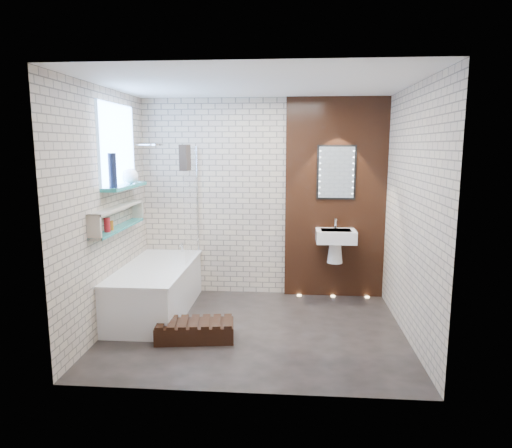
# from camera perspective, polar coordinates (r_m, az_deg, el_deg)

# --- Properties ---
(ground) EXTENTS (3.20, 3.20, 0.00)m
(ground) POSITION_cam_1_polar(r_m,az_deg,el_deg) (5.14, -0.13, -13.02)
(ground) COLOR black
(ground) RESTS_ON ground
(room_shell) EXTENTS (3.24, 3.20, 2.60)m
(room_shell) POSITION_cam_1_polar(r_m,az_deg,el_deg) (4.79, -0.14, 1.47)
(room_shell) COLOR #C1B199
(room_shell) RESTS_ON ground
(walnut_panel) EXTENTS (1.30, 0.06, 2.60)m
(walnut_panel) POSITION_cam_1_polar(r_m,az_deg,el_deg) (6.06, 9.84, 3.06)
(walnut_panel) COLOR black
(walnut_panel) RESTS_ON ground
(clerestory_window) EXTENTS (0.18, 1.00, 0.94)m
(clerestory_window) POSITION_cam_1_polar(r_m,az_deg,el_deg) (5.44, -16.72, 8.40)
(clerestory_window) COLOR #7FADE0
(clerestory_window) RESTS_ON room_shell
(display_niche) EXTENTS (0.14, 1.30, 0.26)m
(display_niche) POSITION_cam_1_polar(r_m,az_deg,el_deg) (5.30, -16.73, 0.75)
(display_niche) COLOR teal
(display_niche) RESTS_ON room_shell
(bathtub) EXTENTS (0.79, 1.74, 0.70)m
(bathtub) POSITION_cam_1_polar(r_m,az_deg,el_deg) (5.68, -12.29, -7.89)
(bathtub) COLOR white
(bathtub) RESTS_ON ground
(bath_screen) EXTENTS (0.01, 0.78, 1.40)m
(bath_screen) POSITION_cam_1_polar(r_m,az_deg,el_deg) (5.80, -8.03, 2.61)
(bath_screen) COLOR white
(bath_screen) RESTS_ON bathtub
(towel) EXTENTS (0.09, 0.23, 0.30)m
(towel) POSITION_cam_1_polar(r_m,az_deg,el_deg) (5.48, -8.83, 8.16)
(towel) COLOR black
(towel) RESTS_ON bath_screen
(shower_head) EXTENTS (0.18, 0.18, 0.02)m
(shower_head) POSITION_cam_1_polar(r_m,az_deg,el_deg) (5.92, -12.19, 9.62)
(shower_head) COLOR silver
(shower_head) RESTS_ON room_shell
(washbasin) EXTENTS (0.50, 0.36, 0.58)m
(washbasin) POSITION_cam_1_polar(r_m,az_deg,el_deg) (5.95, 9.87, -2.05)
(washbasin) COLOR white
(washbasin) RESTS_ON walnut_panel
(led_mirror) EXTENTS (0.50, 0.02, 0.70)m
(led_mirror) POSITION_cam_1_polar(r_m,az_deg,el_deg) (6.00, 9.97, 6.34)
(led_mirror) COLOR black
(led_mirror) RESTS_ON walnut_panel
(walnut_step) EXTENTS (0.84, 0.46, 0.18)m
(walnut_step) POSITION_cam_1_polar(r_m,az_deg,el_deg) (4.92, -7.60, -13.09)
(walnut_step) COLOR black
(walnut_step) RESTS_ON ground
(niche_bottles) EXTENTS (0.06, 0.16, 0.15)m
(niche_bottles) POSITION_cam_1_polar(r_m,az_deg,el_deg) (5.04, -17.90, -0.13)
(niche_bottles) COLOR maroon
(niche_bottles) RESTS_ON display_niche
(sill_vases) EXTENTS (0.18, 0.67, 0.36)m
(sill_vases) POSITION_cam_1_polar(r_m,az_deg,el_deg) (5.41, -15.98, 5.96)
(sill_vases) COLOR black
(sill_vases) RESTS_ON clerestory_window
(floor_uplights) EXTENTS (0.96, 0.06, 0.01)m
(floor_uplights) POSITION_cam_1_polar(r_m,az_deg,el_deg) (6.28, 9.55, -8.84)
(floor_uplights) COLOR #FFD899
(floor_uplights) RESTS_ON ground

